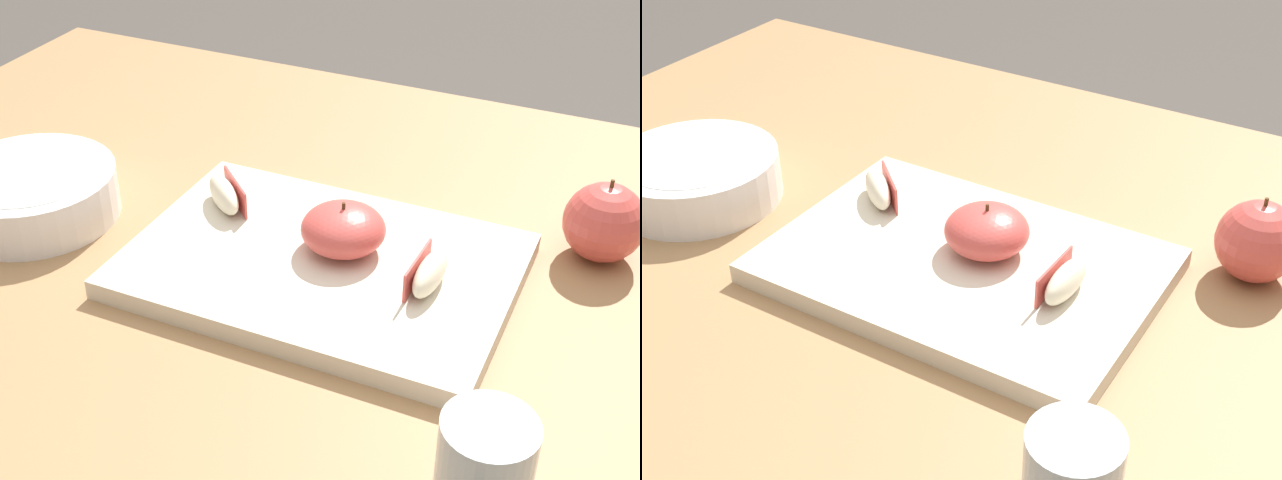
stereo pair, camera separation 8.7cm
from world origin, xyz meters
TOP-DOWN VIEW (x-y plane):
  - dining_table at (0.00, 0.00)m, footprint 1.36×0.88m
  - cutting_board at (-0.00, -0.04)m, footprint 0.39×0.27m
  - apple_half_skin_up at (0.01, -0.02)m, footprint 0.09×0.09m
  - apple_wedge_right at (0.11, -0.05)m, footprint 0.03×0.07m
  - apple_wedge_back at (-0.14, 0.00)m, footprint 0.07×0.07m
  - whole_apple_pink_lady at (0.25, 0.11)m, footprint 0.08×0.08m
  - ceramic_fruit_bowl at (-0.34, -0.07)m, footprint 0.19×0.19m

SIDE VIEW (x-z plane):
  - dining_table at x=0.00m, z-range 0.27..1.02m
  - cutting_board at x=0.00m, z-range 0.74..0.76m
  - ceramic_fruit_bowl at x=-0.34m, z-range 0.74..0.80m
  - apple_wedge_right at x=0.11m, z-range 0.76..0.80m
  - apple_wedge_back at x=-0.14m, z-range 0.76..0.80m
  - whole_apple_pink_lady at x=0.25m, z-range 0.74..0.83m
  - apple_half_skin_up at x=0.01m, z-range 0.76..0.82m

